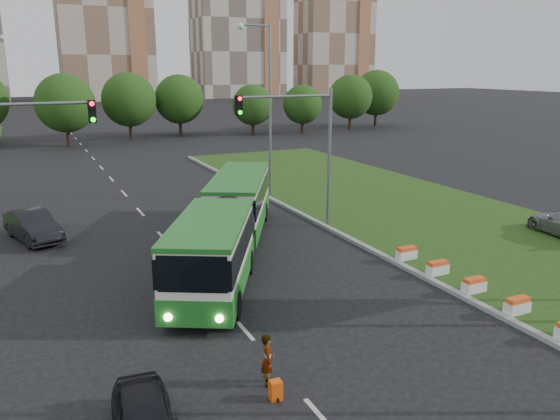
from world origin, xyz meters
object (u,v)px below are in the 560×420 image
articulated_bus (221,222)px  traffic_mast_left (0,159)px  shopping_trolley (276,390)px  traffic_mast_median (305,137)px  car_left_far (33,226)px  pedestrian (268,359)px

articulated_bus → traffic_mast_left: bearing=-160.1°
shopping_trolley → traffic_mast_left: bearing=119.3°
shopping_trolley → traffic_mast_median: bearing=62.9°
traffic_mast_median → car_left_far: 15.57m
traffic_mast_median → traffic_mast_left: same height
traffic_mast_left → articulated_bus: traffic_mast_left is taller
traffic_mast_left → car_left_far: 7.17m
traffic_mast_left → shopping_trolley: 15.90m
pedestrian → shopping_trolley: (-0.12, -0.82, -0.51)m
traffic_mast_left → pedestrian: size_ratio=5.01×
traffic_mast_median → articulated_bus: size_ratio=0.46×
pedestrian → shopping_trolley: size_ratio=2.74×
pedestrian → traffic_mast_left: bearing=48.6°
articulated_bus → shopping_trolley: (-2.69, -12.17, -1.46)m
pedestrian → car_left_far: bearing=38.4°
traffic_mast_left → shopping_trolley: (6.62, -13.55, -5.06)m
traffic_mast_left → shopping_trolley: size_ratio=13.74×
car_left_far → traffic_mast_median: bearing=-34.8°
car_left_far → shopping_trolley: car_left_far is taller
traffic_mast_left → shopping_trolley: traffic_mast_left is taller
articulated_bus → traffic_mast_median: bearing=50.4°
traffic_mast_median → pedestrian: 16.73m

